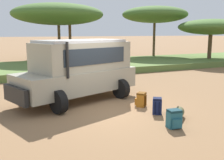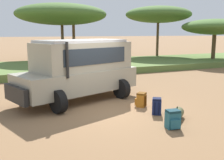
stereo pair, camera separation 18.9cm
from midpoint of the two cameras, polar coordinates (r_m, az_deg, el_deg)
name	(u,v)px [view 2 (the right image)]	position (r m, az deg, el deg)	size (l,w,h in m)	color
ground_plane	(106,110)	(9.42, -0.65, -6.49)	(320.00, 320.00, 0.00)	olive
grass_bank	(52,68)	(19.18, -12.74, 2.58)	(120.00, 7.00, 0.44)	#5B7538
safari_vehicle	(80,68)	(10.62, -6.51, 2.52)	(5.44, 3.68, 2.44)	gray
backpack_beside_front_wheel	(157,106)	(9.01, 10.30, -5.65)	(0.43, 0.46, 0.56)	navy
backpack_cluster_center	(173,119)	(7.83, 13.80, -8.33)	(0.42, 0.42, 0.54)	#235B6B
backpack_near_rear_wheel	(141,100)	(9.81, 6.91, -4.31)	(0.46, 0.47, 0.53)	#B26619
duffel_bag_low_black_case	(177,114)	(8.63, 14.56, -7.27)	(0.79, 0.72, 0.43)	#4C5133
acacia_tree_far_left	(62,14)	(23.81, -10.67, 13.86)	(7.90, 7.20, 5.18)	brown
acacia_tree_left_mid	(73,14)	(30.07, -8.27, 14.06)	(7.04, 7.75, 5.62)	brown
acacia_tree_centre_back	(158,15)	(26.40, 10.25, 13.83)	(6.32, 6.27, 5.20)	brown
acacia_tree_right_mid	(215,27)	(24.90, 21.72, 10.67)	(5.66, 5.73, 3.87)	brown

